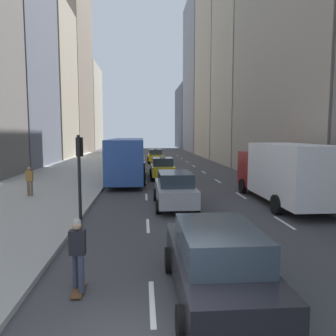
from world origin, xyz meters
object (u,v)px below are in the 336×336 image
Objects in this scene: pedestrian_far_walking at (30,180)px; traffic_light_pole at (80,167)px; sedan_silver_behind at (175,189)px; box_truck at (282,171)px; taxi_second at (155,156)px; skateboarder at (78,252)px; sedan_black_near at (216,262)px; taxi_lead at (162,168)px; city_bus at (127,157)px.

traffic_light_pole is (4.02, -6.40, 1.34)m from pedestrian_far_walking.
sedan_silver_behind is 0.58× the size of box_truck.
skateboarder is at bearing -95.15° from taxi_second.
skateboarder is 1.06× the size of pedestrian_far_walking.
sedan_silver_behind is at bearing 90.00° from sedan_black_near.
taxi_lead reaches higher than sedan_black_near.
taxi_second is 0.38× the size of city_bus.
sedan_black_near is at bearing -56.54° from pedestrian_far_walking.
city_bus is 1.38× the size of box_truck.
traffic_light_pole is at bearing -97.75° from taxi_second.
city_bus is at bearing 54.46° from pedestrian_far_walking.
city_bus is at bearing 105.80° from sedan_silver_behind.
box_truck reaches higher than taxi_second.
sedan_silver_behind is at bearing -177.87° from box_truck.
taxi_second is at bearing 90.00° from sedan_black_near.
sedan_black_near is 14.46m from pedestrian_far_walking.
taxi_lead is 14.85m from traffic_light_pole.
box_truck reaches higher than sedan_silver_behind.
box_truck is at bearing -49.16° from city_bus.
city_bus is 3.22× the size of traffic_light_pole.
taxi_second is 0.92× the size of sedan_black_near.
sedan_silver_behind is 8.42m from pedestrian_far_walking.
taxi_lead is 2.67× the size of pedestrian_far_walking.
traffic_light_pole reaches higher than taxi_lead.
sedan_silver_behind is 0.42× the size of city_bus.
sedan_silver_behind is 10.37m from city_bus.
skateboarder is (-8.68, -8.96, -0.75)m from box_truck.
taxi_lead is at bearing 80.94° from skateboarder.
box_truck is at bearing 22.17° from traffic_light_pole.
taxi_lead is at bearing 74.49° from traffic_light_pole.
sedan_black_near is 7.07m from traffic_light_pole.
skateboarder is at bearing -90.81° from city_bus.
city_bus is 6.65× the size of skateboarder.
traffic_light_pole reaches higher than sedan_silver_behind.
sedan_silver_behind is at bearing -90.00° from taxi_second.
city_bus is (-2.81, 19.28, 0.92)m from sedan_black_near.
sedan_black_near is at bearing -90.00° from taxi_second.
sedan_black_near is 0.41× the size of city_bus.
taxi_second is (0.00, 14.81, 0.00)m from taxi_lead.
skateboarder is at bearing 169.12° from sedan_black_near.
traffic_light_pole reaches higher than pedestrian_far_walking.
pedestrian_far_walking is at bearing -125.54° from city_bus.
pedestrian_far_walking is 0.46× the size of traffic_light_pole.
box_truck reaches higher than skateboarder.
taxi_lead is 1.00× the size of taxi_second.
taxi_second is at bearing 90.00° from taxi_lead.
sedan_black_near is 0.57× the size of box_truck.
taxi_second is 2.52× the size of skateboarder.
sedan_silver_behind is at bearing -18.82° from pedestrian_far_walking.
pedestrian_far_walking reaches higher than sedan_silver_behind.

